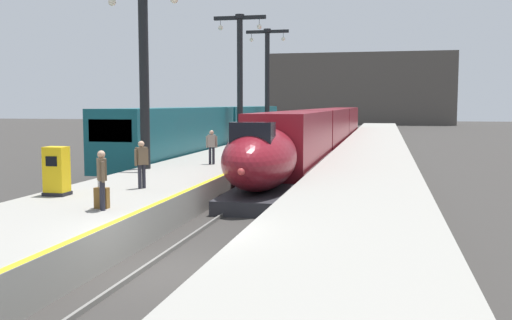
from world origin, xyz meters
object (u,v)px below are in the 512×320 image
Objects in this scene: highspeed_train_main at (323,130)px; passenger_near_edge at (102,175)px; station_column_far at (240,67)px; passenger_mid_platform at (212,144)px; ticket_machine_yellow at (57,173)px; rolling_suitcase at (102,198)px; station_column_mid at (144,55)px; passenger_far_waiting at (142,161)px; regional_train_adjacent at (217,128)px; station_column_distant at (267,73)px.

highspeed_train_main is 32.48m from passenger_near_edge.
passenger_mid_platform is at bearing -81.07° from station_column_far.
passenger_mid_platform reaches higher than ticket_machine_yellow.
highspeed_train_main is 57.65× the size of rolling_suitcase.
station_column_far reaches higher than station_column_mid.
passenger_mid_platform is at bearing 92.94° from passenger_near_edge.
passenger_far_waiting is 4.00m from rolling_suitcase.
rolling_suitcase is at bearing -87.71° from passenger_mid_platform.
regional_train_adjacent is 10.68m from station_column_distant.
station_column_distant is 26.29m from passenger_mid_platform.
station_column_distant is at bearing 76.65° from regional_train_adjacent.
station_column_far is 5.72× the size of passenger_near_edge.
station_column_mid is at bearing -90.00° from station_column_far.
passenger_far_waiting is (-3.48, -28.17, 0.08)m from highspeed_train_main.
passenger_far_waiting is at bearing -79.52° from regional_train_adjacent.
station_column_far is 28.59m from passenger_near_edge.
station_column_distant is (0.00, 10.40, 0.12)m from station_column_far.
station_column_distant is at bearing 134.22° from highspeed_train_main.
regional_train_adjacent reaches higher than passenger_mid_platform.
station_column_far is 16.23m from passenger_mid_platform.
highspeed_train_main is at bearing 84.67° from rolling_suitcase.
regional_train_adjacent is at bearing 105.65° from passenger_mid_platform.
passenger_mid_platform is at bearing 90.07° from passenger_far_waiting.
passenger_mid_platform is 10.79m from ticket_machine_yellow.
rolling_suitcase is at bearing -84.03° from station_column_far.
station_column_far is at bearing 90.77° from ticket_machine_yellow.
station_column_mid is at bearing 92.50° from ticket_machine_yellow.
passenger_near_edge is 1.72× the size of rolling_suitcase.
passenger_far_waiting is (0.01, -8.52, 0.00)m from passenger_mid_platform.
regional_train_adjacent is 37.27× the size of rolling_suitcase.
passenger_far_waiting is (2.42, -5.94, -4.21)m from station_column_mid.
passenger_near_edge is at bearing -79.77° from regional_train_adjacent.
regional_train_adjacent is 29.34m from rolling_suitcase.
station_column_distant is at bearing 94.35° from rolling_suitcase.
station_column_mid is 11.38m from passenger_near_edge.
station_column_mid reaches higher than highspeed_train_main.
regional_train_adjacent is at bearing -158.38° from highspeed_train_main.
passenger_mid_platform and passenger_far_waiting have the same top height.
station_column_far is at bearing 96.23° from passenger_near_edge.
passenger_near_edge and passenger_far_waiting have the same top height.
ticket_machine_yellow is (-2.55, 1.84, 0.44)m from rolling_suitcase.
passenger_near_edge reaches higher than rolling_suitcase.
rolling_suitcase is at bearing -73.58° from station_column_mid.
station_column_distant is at bearing 94.55° from passenger_near_edge.
passenger_near_edge reaches higher than ticket_machine_yellow.
ticket_machine_yellow is (0.35, -36.31, -5.16)m from station_column_distant.
ticket_machine_yellow is at bearing -87.50° from station_column_mid.
regional_train_adjacent is (-8.10, -3.21, 0.17)m from highspeed_train_main.
station_column_distant is (2.20, 9.27, 4.82)m from regional_train_adjacent.
passenger_far_waiting is (2.42, -23.84, -4.79)m from station_column_far.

